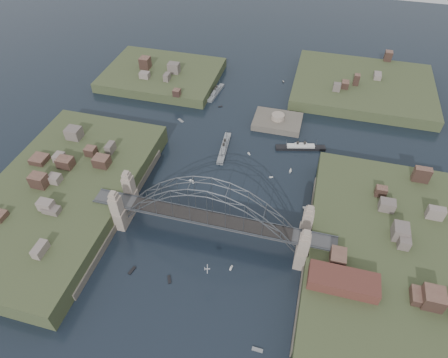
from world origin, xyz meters
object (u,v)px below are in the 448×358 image
bridge (210,211)px  ocean_liner (300,147)px  naval_cruiser_far (216,92)px  fort_island (277,125)px  wharf_shed (343,281)px  naval_cruiser_near (224,148)px

bridge → ocean_liner: (24.67, 54.68, -11.50)m
bridge → naval_cruiser_far: (-22.80, 87.84, -11.42)m
fort_island → wharf_shed: wharf_shed is taller
bridge → fort_island: size_ratio=3.82×
wharf_shed → naval_cruiser_near: wharf_shed is taller
fort_island → ocean_liner: size_ratio=1.02×
ocean_liner → naval_cruiser_far: bearing=145.1°
ocean_liner → fort_island: bearing=129.6°
wharf_shed → naval_cruiser_near: bearing=130.6°
naval_cruiser_near → naval_cruiser_far: (-15.49, 42.03, -0.05)m
wharf_shed → fort_island: bearing=110.9°
wharf_shed → ocean_liner: 71.94m
fort_island → naval_cruiser_near: 30.97m
fort_island → naval_cruiser_near: size_ratio=1.06×
fort_island → ocean_liner: fort_island is taller
fort_island → wharf_shed: 90.48m
naval_cruiser_near → wharf_shed: bearing=-49.4°
fort_island → bridge: bearing=-99.7°
wharf_shed → naval_cruiser_far: bearing=123.3°
fort_island → naval_cruiser_far: bearing=152.9°
bridge → naval_cruiser_near: (-7.31, 45.82, -11.37)m
fort_island → wharf_shed: size_ratio=1.10×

